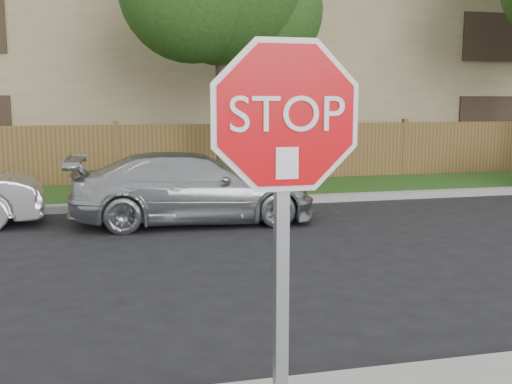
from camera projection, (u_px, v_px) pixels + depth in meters
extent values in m
cube|color=gray|center=(120.00, 206.00, 12.22)|extent=(70.00, 0.30, 0.15)
cube|color=#1E4714|center=(119.00, 195.00, 13.81)|extent=(70.00, 3.00, 0.12)
cube|color=brown|center=(117.00, 157.00, 15.23)|extent=(70.00, 0.12, 1.60)
cube|color=#917F5A|center=(113.00, 77.00, 20.28)|extent=(34.00, 8.00, 6.00)
cylinder|color=#382B21|center=(225.00, 111.00, 14.00)|extent=(0.44, 0.44, 3.92)
sphere|color=#1D3B12|center=(260.00, 10.00, 14.13)|extent=(3.00, 3.00, 3.00)
cube|color=gray|center=(281.00, 297.00, 2.99)|extent=(0.06, 0.06, 2.30)
cylinder|color=white|center=(286.00, 116.00, 2.79)|extent=(1.01, 0.02, 1.01)
cylinder|color=red|center=(287.00, 116.00, 2.78)|extent=(0.93, 0.02, 0.93)
cube|color=white|center=(287.00, 163.00, 2.80)|extent=(0.11, 0.00, 0.15)
imported|color=#9DA0A3|center=(194.00, 188.00, 10.90)|extent=(4.48, 1.94, 1.28)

